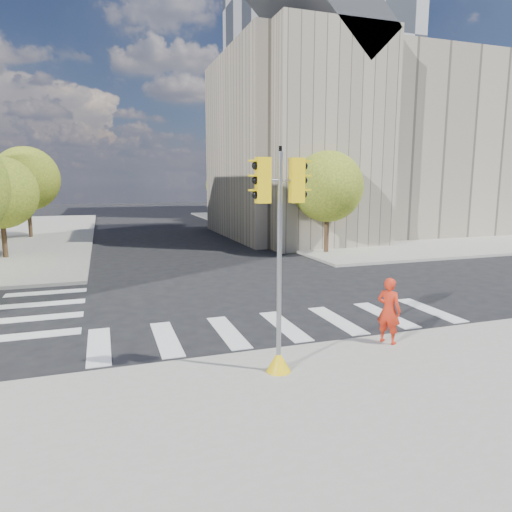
{
  "coord_description": "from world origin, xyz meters",
  "views": [
    {
      "loc": [
        -5.23,
        -14.47,
        4.42
      ],
      "look_at": [
        -0.77,
        -1.26,
        2.1
      ],
      "focal_mm": 32.0,
      "sensor_mm": 36.0,
      "label": 1
    }
  ],
  "objects_px": {
    "lamp_far": "(245,179)",
    "traffic_signal": "(279,279)",
    "lamp_near": "(307,178)",
    "photographer": "(389,310)"
  },
  "relations": [
    {
      "from": "lamp_near",
      "to": "traffic_signal",
      "type": "distance_m",
      "value": 21.78
    },
    {
      "from": "lamp_near",
      "to": "lamp_far",
      "type": "xyz_separation_m",
      "value": [
        0.0,
        14.0,
        0.0
      ]
    },
    {
      "from": "lamp_far",
      "to": "photographer",
      "type": "xyz_separation_m",
      "value": [
        -6.21,
        -32.6,
        -3.54
      ]
    },
    {
      "from": "lamp_near",
      "to": "photographer",
      "type": "distance_m",
      "value": 19.93
    },
    {
      "from": "photographer",
      "to": "lamp_far",
      "type": "bearing_deg",
      "value": -42.82
    },
    {
      "from": "lamp_near",
      "to": "traffic_signal",
      "type": "xyz_separation_m",
      "value": [
        -9.63,
        -19.4,
        -2.3
      ]
    },
    {
      "from": "lamp_far",
      "to": "traffic_signal",
      "type": "distance_m",
      "value": 34.84
    },
    {
      "from": "lamp_near",
      "to": "traffic_signal",
      "type": "bearing_deg",
      "value": -116.41
    },
    {
      "from": "traffic_signal",
      "to": "lamp_near",
      "type": "bearing_deg",
      "value": 64.94
    },
    {
      "from": "lamp_far",
      "to": "lamp_near",
      "type": "bearing_deg",
      "value": -90.0
    }
  ]
}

